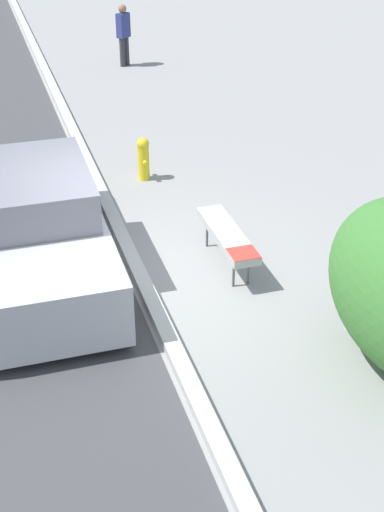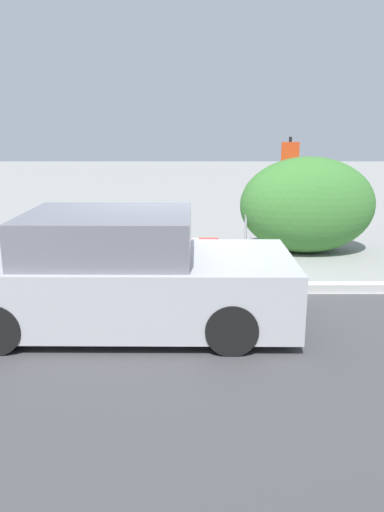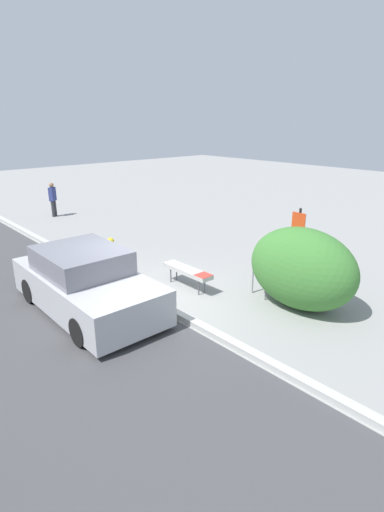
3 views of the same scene
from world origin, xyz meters
name	(u,v)px [view 3 (image 3 of 3)]	position (x,y,z in m)	size (l,w,h in m)	color
ground_plane	(151,302)	(0.00, 0.00, 0.00)	(60.00, 60.00, 0.00)	gray
curb	(151,299)	(0.00, 0.00, 0.07)	(60.00, 0.20, 0.13)	#B7B7B2
bench	(187,271)	(-0.09, 1.27, 0.47)	(1.62, 0.38, 0.54)	#515156
bike_rack	(259,278)	(1.54, 2.23, 0.50)	(0.55, 0.15, 0.83)	#99999E
sign_post	(297,246)	(2.20, 2.78, 1.38)	(0.36, 0.08, 2.30)	black
fire_hydrant	(111,249)	(-3.26, 0.85, 0.41)	(0.36, 0.22, 0.77)	gold
shrub_hedge	(302,268)	(2.55, 2.53, 0.97)	(2.70, 1.70, 1.93)	#3D7A33
pedestrian	(53,199)	(-10.37, 2.10, 0.83)	(0.36, 0.40, 1.55)	#333338
parked_car_near	(86,283)	(-0.68, -1.34, 0.67)	(4.28, 1.95, 1.47)	black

